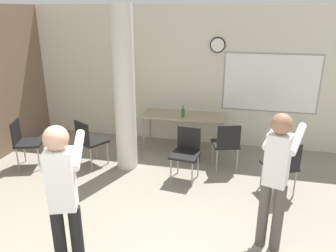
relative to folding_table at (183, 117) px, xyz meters
name	(u,v)px	position (x,y,z in m)	size (l,w,h in m)	color
wall_back	(196,77)	(0.16, 0.53, 0.72)	(8.00, 0.15, 2.80)	beige
support_pillar	(124,91)	(-0.85, -0.99, 0.72)	(0.37, 0.37, 2.80)	silver
folding_table	(183,117)	(0.00, 0.00, 0.00)	(1.64, 0.64, 0.74)	tan
bottle_on_table	(183,113)	(0.02, -0.15, 0.14)	(0.07, 0.07, 0.22)	#1E6B2D
waste_bin	(193,152)	(0.29, -0.49, -0.52)	(0.26, 0.26, 0.32)	#38383D
chair_table_right	(226,142)	(0.90, -0.71, -0.17)	(0.55, 0.55, 0.87)	black
chair_table_front	(186,150)	(0.27, -1.19, -0.17)	(0.49, 0.49, 0.87)	black
chair_by_left_wall	(25,140)	(-2.62, -1.38, -0.17)	(0.55, 0.55, 0.87)	black
chair_near_pillar	(89,139)	(-1.51, -1.11, -0.17)	(0.60, 0.60, 0.87)	black
chair_mid_room	(282,164)	(1.77, -1.38, -0.17)	(0.59, 0.59, 0.87)	black
person_playing_side	(276,172)	(1.53, -2.64, 0.31)	(0.51, 0.70, 1.68)	#514C47
person_playing_front	(63,194)	(-0.54, -3.61, 0.33)	(0.53, 0.69, 1.72)	black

